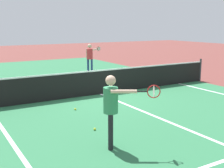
# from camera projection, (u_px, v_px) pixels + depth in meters

# --- Properties ---
(ground_plane) EXTENTS (60.00, 60.00, 0.00)m
(ground_plane) POSITION_uv_depth(u_px,v_px,m) (101.00, 94.00, 11.71)
(ground_plane) COLOR brown
(court_surface_inbounds) EXTENTS (10.62, 24.40, 0.00)m
(court_surface_inbounds) POSITION_uv_depth(u_px,v_px,m) (101.00, 94.00, 11.71)
(court_surface_inbounds) COLOR #2D7247
(court_surface_inbounds) RESTS_ON ground_plane
(line_center_service) EXTENTS (0.10, 6.40, 0.01)m
(line_center_service) POSITION_uv_depth(u_px,v_px,m) (151.00, 115.00, 9.01)
(line_center_service) COLOR white
(line_center_service) RESTS_ON ground_plane
(net) EXTENTS (10.99, 0.09, 1.07)m
(net) POSITION_uv_depth(u_px,v_px,m) (100.00, 82.00, 11.61)
(net) COLOR #33383D
(net) RESTS_ON ground_plane
(player_near) EXTENTS (0.96, 0.90, 1.63)m
(player_near) POSITION_uv_depth(u_px,v_px,m) (112.00, 104.00, 6.42)
(player_near) COLOR black
(player_near) RESTS_ON ground_plane
(player_far) EXTENTS (1.07, 0.72, 1.63)m
(player_far) POSITION_uv_depth(u_px,v_px,m) (90.00, 55.00, 16.41)
(player_far) COLOR navy
(player_far) RESTS_ON ground_plane
(tennis_ball_mid_court) EXTENTS (0.07, 0.07, 0.07)m
(tennis_ball_mid_court) POSITION_uv_depth(u_px,v_px,m) (95.00, 129.00, 7.69)
(tennis_ball_mid_court) COLOR #CCE033
(tennis_ball_mid_court) RESTS_ON ground_plane
(tennis_ball_near_net) EXTENTS (0.07, 0.07, 0.07)m
(tennis_ball_near_net) POSITION_uv_depth(u_px,v_px,m) (75.00, 109.00, 9.51)
(tennis_ball_near_net) COLOR #CCE033
(tennis_ball_near_net) RESTS_ON ground_plane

